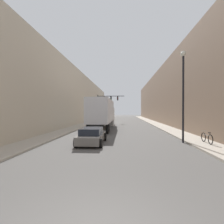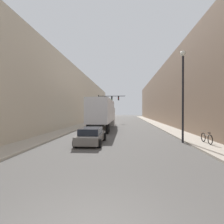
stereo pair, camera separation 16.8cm
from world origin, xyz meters
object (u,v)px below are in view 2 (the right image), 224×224
at_px(street_lamp, 183,84).
at_px(parked_bicycle, 207,138).
at_px(sedan_car, 91,136).
at_px(semi_truck, 103,113).
at_px(traffic_signal_gantry, 106,103).

relative_size(street_lamp, parked_bicycle, 4.02).
height_order(sedan_car, street_lamp, street_lamp).
relative_size(semi_truck, sedan_car, 3.08).
bearing_deg(sedan_car, traffic_signal_gantry, 93.91).
xyz_separation_m(traffic_signal_gantry, street_lamp, (9.00, -24.97, 0.28)).
bearing_deg(traffic_signal_gantry, sedan_car, -86.09).
relative_size(sedan_car, parked_bicycle, 2.32).
distance_m(semi_truck, parked_bicycle, 14.45).
height_order(semi_truck, street_lamp, street_lamp).
relative_size(traffic_signal_gantry, street_lamp, 0.84).
xyz_separation_m(street_lamp, parked_bicycle, (1.44, -0.88, -4.13)).
bearing_deg(semi_truck, street_lamp, -53.01).
bearing_deg(street_lamp, semi_truck, 126.99).
xyz_separation_m(traffic_signal_gantry, parked_bicycle, (10.44, -25.85, -3.85)).
bearing_deg(semi_truck, sedan_car, -87.70).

